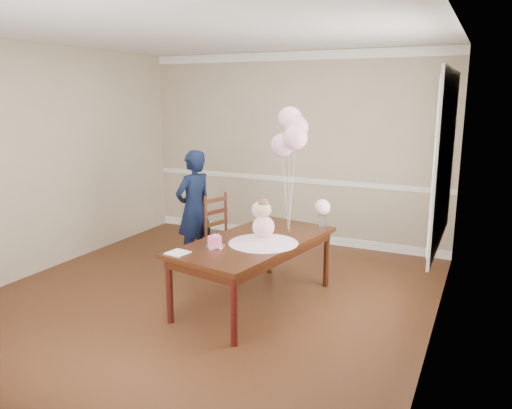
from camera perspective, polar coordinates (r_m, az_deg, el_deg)
name	(u,v)px	position (r m, az deg, el deg)	size (l,w,h in m)	color
floor	(204,300)	(5.36, -6.00, -10.80)	(4.50, 5.00, 0.00)	#361A0D
ceiling	(197,30)	(4.96, -6.74, 19.21)	(4.50, 5.00, 0.02)	silver
wall_back	(292,149)	(7.21, 4.15, 6.39)	(4.50, 0.02, 2.70)	tan
wall_left	(37,160)	(6.45, -23.71, 4.64)	(0.02, 5.00, 2.70)	tan
wall_right	(440,191)	(4.27, 20.33, 1.41)	(0.02, 5.00, 2.70)	tan
chair_rail_trim	(291,180)	(7.27, 4.07, 2.85)	(4.50, 0.02, 0.07)	white
crown_molding	(293,56)	(7.18, 4.29, 16.59)	(4.50, 0.02, 0.12)	white
baseboard_trim	(291,235)	(7.45, 3.97, -3.53)	(4.50, 0.02, 0.12)	white
window_frame	(445,159)	(4.74, 20.82, 4.85)	(0.02, 1.66, 1.56)	white
window_blinds	(443,159)	(4.74, 20.61, 4.87)	(0.01, 1.50, 1.40)	white
dining_table_top	(255,242)	(5.04, -0.14, -4.27)	(0.91, 1.82, 0.05)	black
table_apron	(255,248)	(5.06, -0.14, -5.01)	(0.82, 1.73, 0.09)	black
table_leg_fl	(170,291)	(4.79, -9.86, -9.70)	(0.06, 0.06, 0.64)	black
table_leg_fr	(234,311)	(4.32, -2.55, -12.07)	(0.06, 0.06, 0.64)	black
table_leg_bl	(270,247)	(6.01, 1.56, -4.90)	(0.06, 0.06, 0.64)	black
table_leg_br	(326,259)	(5.64, 8.04, -6.20)	(0.06, 0.06, 0.64)	black
baby_skirt	(263,238)	(4.91, 0.84, -3.90)	(0.69, 0.69, 0.09)	#E8ABC7
baby_torso	(263,227)	(4.88, 0.85, -2.57)	(0.22, 0.22, 0.22)	#FFA1D1
baby_head	(263,210)	(4.84, 0.85, -0.59)	(0.15, 0.15, 0.15)	beige
baby_hair	(263,204)	(4.83, 0.86, 0.04)	(0.11, 0.11, 0.11)	brown
cake_platter	(215,246)	(4.83, -4.74, -4.73)	(0.20, 0.20, 0.01)	silver
birthday_cake	(215,241)	(4.82, -4.75, -4.18)	(0.14, 0.14, 0.09)	#DC457E
cake_flower_a	(215,235)	(4.80, -4.76, -3.50)	(0.03, 0.03, 0.03)	silver
cake_flower_b	(218,235)	(4.80, -4.37, -3.51)	(0.03, 0.03, 0.03)	white
rose_vase_near	(259,225)	(5.31, 0.38, -2.34)	(0.09, 0.09, 0.15)	silver
roses_near	(259,210)	(5.27, 0.38, -0.62)	(0.17, 0.17, 0.17)	beige
rose_vase_far	(322,222)	(5.48, 7.53, -1.98)	(0.09, 0.09, 0.15)	silver
roses_far	(322,207)	(5.44, 7.58, -0.32)	(0.17, 0.17, 0.17)	white
napkin	(178,253)	(4.67, -8.92, -5.47)	(0.18, 0.18, 0.01)	silver
balloon_weight	(289,229)	(5.39, 3.75, -2.85)	(0.04, 0.04, 0.02)	silver
balloon_a	(282,145)	(5.27, 3.05, 6.78)	(0.25, 0.25, 0.25)	#EEA8C9
balloon_b	(295,138)	(5.13, 4.51, 7.62)	(0.25, 0.25, 0.25)	#FFB4C3
balloon_c	(296,128)	(5.27, 4.62, 8.74)	(0.25, 0.25, 0.25)	#E7A3BC
balloon_d	(290,119)	(5.33, 3.89, 9.77)	(0.25, 0.25, 0.25)	#FFB4D1
balloon_ribbon_a	(286,194)	(5.32, 3.40, 1.19)	(0.00, 0.00, 0.76)	white
balloon_ribbon_b	(292,191)	(5.25, 4.11, 1.52)	(0.00, 0.00, 0.85)	white
balloon_ribbon_c	(292,186)	(5.31, 4.17, 2.16)	(0.00, 0.00, 0.95)	white
balloon_ribbon_d	(289,181)	(5.34, 3.81, 2.71)	(0.00, 0.00, 1.04)	silver
dining_chair_seat	(227,239)	(6.03, -3.38, -3.90)	(0.40, 0.40, 0.05)	#3B1B10
chair_leg_fl	(208,256)	(6.11, -5.55, -5.85)	(0.04, 0.04, 0.39)	#3B2210
chair_leg_fr	(226,262)	(5.88, -3.40, -6.56)	(0.04, 0.04, 0.39)	#381A0F
chair_leg_bl	(227,250)	(6.32, -3.30, -5.18)	(0.04, 0.04, 0.39)	#3B1510
chair_leg_br	(246,255)	(6.10, -1.15, -5.83)	(0.04, 0.04, 0.39)	#381C0F
chair_back_post_l	(206,217)	(5.99, -5.76, -1.44)	(0.04, 0.04, 0.51)	#3C1B10
chair_back_post_r	(226,212)	(6.20, -3.48, -0.91)	(0.04, 0.04, 0.51)	#3D1610
chair_slat_low	(216,223)	(6.12, -4.58, -2.17)	(0.03, 0.37, 0.05)	#3B2110
chair_slat_mid	(216,212)	(6.09, -4.60, -0.84)	(0.03, 0.37, 0.05)	black
chair_slat_top	(216,200)	(6.05, -4.63, 0.51)	(0.03, 0.37, 0.05)	#391B0F
woman	(194,209)	(6.18, -7.10, -0.54)	(0.53, 0.35, 1.46)	black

